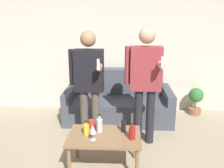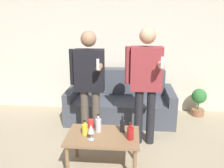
{
  "view_description": "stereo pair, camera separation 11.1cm",
  "coord_description": "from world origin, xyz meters",
  "px_view_note": "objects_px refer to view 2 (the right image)",
  "views": [
    {
      "loc": [
        0.27,
        -2.51,
        1.88
      ],
      "look_at": [
        0.11,
        0.75,
        0.95
      ],
      "focal_mm": 40.0,
      "sensor_mm": 36.0,
      "label": 1
    },
    {
      "loc": [
        0.38,
        -2.51,
        1.88
      ],
      "look_at": [
        0.11,
        0.75,
        0.95
      ],
      "focal_mm": 40.0,
      "sensor_mm": 36.0,
      "label": 2
    }
  ],
  "objects_px": {
    "coffee_table": "(103,139)",
    "bottle_orange": "(130,133)",
    "couch": "(120,102)",
    "person_standing_right": "(146,78)",
    "person_standing_left": "(89,79)"
  },
  "relations": [
    {
      "from": "bottle_orange",
      "to": "person_standing_left",
      "type": "bearing_deg",
      "value": 128.81
    },
    {
      "from": "bottle_orange",
      "to": "person_standing_left",
      "type": "height_order",
      "value": "person_standing_left"
    },
    {
      "from": "coffee_table",
      "to": "bottle_orange",
      "type": "bearing_deg",
      "value": -12.76
    },
    {
      "from": "coffee_table",
      "to": "person_standing_left",
      "type": "distance_m",
      "value": 0.93
    },
    {
      "from": "couch",
      "to": "person_standing_right",
      "type": "height_order",
      "value": "person_standing_right"
    },
    {
      "from": "coffee_table",
      "to": "person_standing_right",
      "type": "height_order",
      "value": "person_standing_right"
    },
    {
      "from": "person_standing_left",
      "to": "bottle_orange",
      "type": "bearing_deg",
      "value": -51.19
    },
    {
      "from": "couch",
      "to": "bottle_orange",
      "type": "xyz_separation_m",
      "value": [
        0.2,
        -1.67,
        0.23
      ]
    },
    {
      "from": "couch",
      "to": "coffee_table",
      "type": "xyz_separation_m",
      "value": [
        -0.13,
        -1.6,
        0.09
      ]
    },
    {
      "from": "couch",
      "to": "bottle_orange",
      "type": "bearing_deg",
      "value": -83.2
    },
    {
      "from": "bottle_orange",
      "to": "person_standing_right",
      "type": "relative_size",
      "value": 0.12
    },
    {
      "from": "person_standing_left",
      "to": "coffee_table",
      "type": "bearing_deg",
      "value": -68.13
    },
    {
      "from": "coffee_table",
      "to": "person_standing_right",
      "type": "xyz_separation_m",
      "value": [
        0.53,
        0.69,
        0.6
      ]
    },
    {
      "from": "couch",
      "to": "person_standing_left",
      "type": "bearing_deg",
      "value": -113.73
    },
    {
      "from": "couch",
      "to": "person_standing_left",
      "type": "distance_m",
      "value": 1.21
    }
  ]
}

